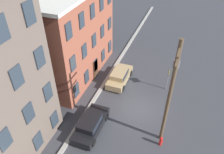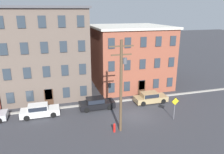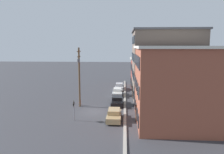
# 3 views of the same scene
# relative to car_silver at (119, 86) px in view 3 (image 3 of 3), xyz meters

# --- Properties ---
(ground_plane) EXTENTS (200.00, 200.00, 0.00)m
(ground_plane) POSITION_rel_car_silver_xyz_m (16.57, -3.28, -0.75)
(ground_plane) COLOR #38383D
(kerb_strip) EXTENTS (56.00, 0.36, 0.16)m
(kerb_strip) POSITION_rel_car_silver_xyz_m (16.57, 1.22, -0.67)
(kerb_strip) COLOR #9E998E
(kerb_strip) RESTS_ON ground_plane
(apartment_corner) EXTENTS (8.76, 11.12, 6.86)m
(apartment_corner) POSITION_rel_car_silver_xyz_m (-3.03, 8.02, 2.69)
(apartment_corner) COLOR brown
(apartment_corner) RESTS_ON ground_plane
(apartment_midblock) EXTENTS (11.87, 11.97, 12.45)m
(apartment_midblock) POSITION_rel_car_silver_xyz_m (6.90, 8.45, 5.49)
(apartment_midblock) COLOR #66564C
(apartment_midblock) RESTS_ON ground_plane
(apartment_far) EXTENTS (11.91, 11.57, 9.61)m
(apartment_far) POSITION_rel_car_silver_xyz_m (19.95, 8.24, 4.07)
(apartment_far) COLOR brown
(apartment_far) RESTS_ON ground_plane
(car_silver) EXTENTS (4.40, 1.92, 1.43)m
(car_silver) POSITION_rel_car_silver_xyz_m (0.00, 0.00, 0.00)
(car_silver) COLOR #B7B7BC
(car_silver) RESTS_ON ground_plane
(car_white) EXTENTS (4.40, 1.92, 1.43)m
(car_white) POSITION_rel_car_silver_xyz_m (5.78, -0.22, 0.00)
(car_white) COLOR silver
(car_white) RESTS_ON ground_plane
(car_black) EXTENTS (4.40, 1.92, 1.43)m
(car_black) POSITION_rel_car_silver_xyz_m (12.62, -0.05, 0.00)
(car_black) COLOR black
(car_black) RESTS_ON ground_plane
(car_tan) EXTENTS (4.40, 1.92, 1.43)m
(car_tan) POSITION_rel_car_silver_xyz_m (19.97, -0.20, 0.00)
(car_tan) COLOR tan
(car_tan) RESTS_ON ground_plane
(caution_sign) EXTENTS (0.95, 0.08, 2.69)m
(caution_sign) POSITION_rel_car_silver_xyz_m (20.47, -5.34, 1.05)
(caution_sign) COLOR slate
(caution_sign) RESTS_ON ground_plane
(utility_pole) EXTENTS (2.40, 0.44, 9.35)m
(utility_pole) POSITION_rel_car_silver_xyz_m (13.92, -5.95, 4.50)
(utility_pole) COLOR brown
(utility_pole) RESTS_ON ground_plane
(fire_hydrant) EXTENTS (0.24, 0.34, 0.96)m
(fire_hydrant) POSITION_rel_car_silver_xyz_m (13.19, -6.05, -0.27)
(fire_hydrant) COLOR red
(fire_hydrant) RESTS_ON ground_plane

